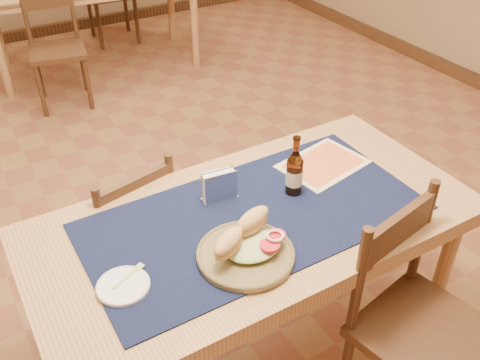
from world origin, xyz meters
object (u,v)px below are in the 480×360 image
chair_main_far (126,233)px  napkin_holder (219,186)px  chair_main_near (418,323)px  sandwich_plate (246,247)px  main_table (254,234)px  beer_bottle (294,173)px

chair_main_far → napkin_holder: 0.59m
chair_main_near → sandwich_plate: (-0.49, 0.35, 0.31)m
main_table → chair_main_far: (-0.33, 0.51, -0.24)m
chair_main_far → chair_main_near: (0.69, -1.02, 0.05)m
chair_main_near → sandwich_plate: size_ratio=2.88×
chair_main_far → beer_bottle: beer_bottle is taller
chair_main_near → chair_main_far: bearing=124.0°
main_table → napkin_holder: size_ratio=11.52×
main_table → sandwich_plate: size_ratio=5.01×
chair_main_far → beer_bottle: (0.53, -0.47, 0.41)m
chair_main_far → beer_bottle: size_ratio=3.45×
main_table → beer_bottle: size_ratio=6.67×
chair_main_near → napkin_holder: 0.85m
main_table → napkin_holder: 0.22m
beer_bottle → napkin_holder: (-0.26, 0.11, -0.03)m
sandwich_plate → beer_bottle: bearing=31.5°
beer_bottle → napkin_holder: bearing=157.0°
chair_main_far → sandwich_plate: 0.79m
beer_bottle → napkin_holder: 0.28m
chair_main_far → napkin_holder: size_ratio=5.96×
main_table → chair_main_far: bearing=122.6°
main_table → beer_bottle: (0.20, 0.04, 0.18)m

